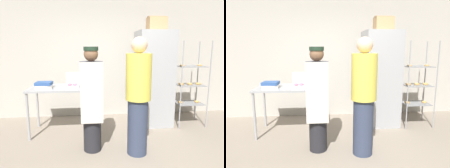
# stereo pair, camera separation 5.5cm
# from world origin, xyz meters

# --- Properties ---
(ground_plane) EXTENTS (14.00, 14.00, 0.00)m
(ground_plane) POSITION_xyz_m (0.00, 0.00, 0.00)
(ground_plane) COLOR gray
(back_wall) EXTENTS (6.40, 0.12, 2.93)m
(back_wall) POSITION_xyz_m (0.00, 2.27, 1.47)
(back_wall) COLOR #B7B2A8
(back_wall) RESTS_ON ground_plane
(refrigerator) EXTENTS (0.71, 0.73, 1.95)m
(refrigerator) POSITION_xyz_m (0.87, 1.55, 0.98)
(refrigerator) COLOR #9EA0A5
(refrigerator) RESTS_ON ground_plane
(baking_rack) EXTENTS (0.60, 0.47, 1.74)m
(baking_rack) POSITION_xyz_m (1.60, 1.39, 0.86)
(baking_rack) COLOR #93969B
(baking_rack) RESTS_ON ground_plane
(prep_counter) EXTENTS (1.18, 0.73, 0.89)m
(prep_counter) POSITION_xyz_m (-0.98, 1.26, 0.79)
(prep_counter) COLOR #9EA0A5
(prep_counter) RESTS_ON ground_plane
(donut_box) EXTENTS (0.25, 0.23, 0.27)m
(donut_box) POSITION_xyz_m (-0.77, 1.16, 0.94)
(donut_box) COLOR white
(donut_box) RESTS_ON prep_counter
(blender_pitcher) EXTENTS (0.12, 0.12, 0.25)m
(blender_pitcher) POSITION_xyz_m (-0.60, 1.36, 1.00)
(blender_pitcher) COLOR #99999E
(blender_pitcher) RESTS_ON prep_counter
(binder_stack) EXTENTS (0.30, 0.27, 0.11)m
(binder_stack) POSITION_xyz_m (-1.29, 1.19, 0.94)
(binder_stack) COLOR silver
(binder_stack) RESTS_ON prep_counter
(cardboard_storage_box) EXTENTS (0.37, 0.29, 0.29)m
(cardboard_storage_box) POSITION_xyz_m (0.91, 1.59, 2.09)
(cardboard_storage_box) COLOR tan
(cardboard_storage_box) RESTS_ON refrigerator
(person_baker) EXTENTS (0.34, 0.36, 1.62)m
(person_baker) POSITION_xyz_m (-0.43, 0.49, 0.85)
(person_baker) COLOR #232328
(person_baker) RESTS_ON ground_plane
(person_customer) EXTENTS (0.37, 0.37, 1.76)m
(person_customer) POSITION_xyz_m (0.25, 0.32, 0.90)
(person_customer) COLOR #333D56
(person_customer) RESTS_ON ground_plane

